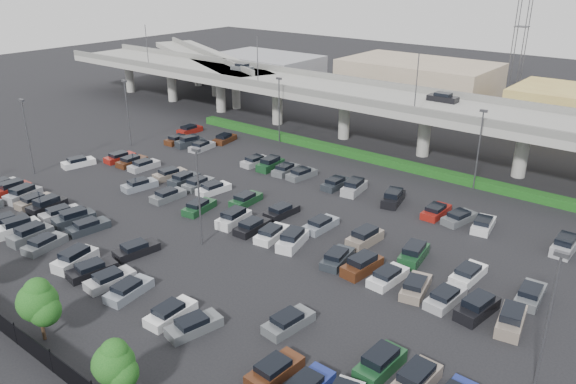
{
  "coord_description": "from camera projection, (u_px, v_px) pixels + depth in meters",
  "views": [
    {
      "loc": [
        38.79,
        -42.48,
        27.01
      ],
      "look_at": [
        1.21,
        4.65,
        2.0
      ],
      "focal_mm": 35.0,
      "sensor_mm": 36.0,
      "label": 1
    }
  ],
  "objects": [
    {
      "name": "ground",
      "position": [
        254.0,
        218.0,
        63.37
      ],
      "size": [
        280.0,
        280.0,
        0.0
      ],
      "primitive_type": "plane",
      "color": "black"
    },
    {
      "name": "on_ramp",
      "position": [
        206.0,
        60.0,
        121.83
      ],
      "size": [
        50.93,
        30.13,
        8.8
      ],
      "color": "#989890",
      "rests_on": "ground"
    },
    {
      "name": "tree_row",
      "position": [
        26.0,
        295.0,
        42.46
      ],
      "size": [
        65.07,
        3.66,
        5.94
      ],
      "color": "#332316",
      "rests_on": "ground"
    },
    {
      "name": "overpass",
      "position": [
        394.0,
        104.0,
        83.94
      ],
      "size": [
        150.0,
        13.0,
        15.8
      ],
      "color": "#989890",
      "rests_on": "ground"
    },
    {
      "name": "hedge",
      "position": [
        369.0,
        157.0,
        81.21
      ],
      "size": [
        66.0,
        1.6,
        1.1
      ],
      "primitive_type": "cube",
      "color": "#113910",
      "rests_on": "ground"
    },
    {
      "name": "light_poles",
      "position": [
        238.0,
        154.0,
        64.79
      ],
      "size": [
        66.9,
        48.38,
        10.3
      ],
      "color": "#46464B",
      "rests_on": "ground"
    },
    {
      "name": "distant_buildings",
      "position": [
        538.0,
        101.0,
        99.44
      ],
      "size": [
        138.0,
        24.0,
        9.0
      ],
      "color": "gray",
      "rests_on": "ground"
    },
    {
      "name": "comm_tower",
      "position": [
        522.0,
        23.0,
        108.52
      ],
      "size": [
        2.4,
        2.4,
        30.0
      ],
      "color": "#46464B",
      "rests_on": "ground"
    },
    {
      "name": "parked_cars",
      "position": [
        223.0,
        222.0,
        60.91
      ],
      "size": [
        63.1,
        41.68,
        1.67
      ],
      "color": "#252A30",
      "rests_on": "ground"
    },
    {
      "name": "fence",
      "position": [
        9.0,
        329.0,
        42.83
      ],
      "size": [
        70.0,
        0.1,
        2.0
      ],
      "color": "black",
      "rests_on": "ground"
    }
  ]
}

